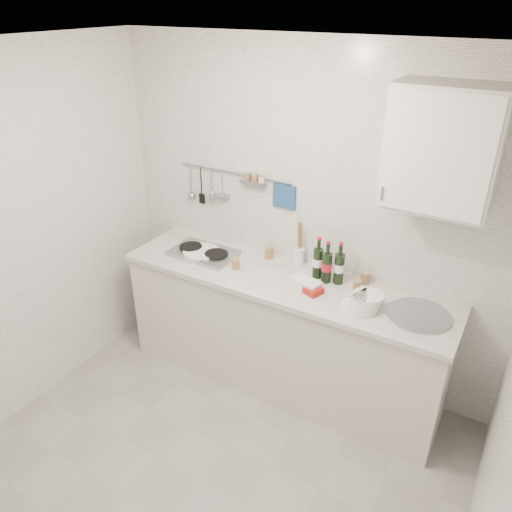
{
  "coord_description": "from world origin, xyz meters",
  "views": [
    {
      "loc": [
        1.37,
        -1.65,
        2.71
      ],
      "look_at": [
        -0.11,
        0.9,
        1.16
      ],
      "focal_mm": 35.0,
      "sensor_mm": 36.0,
      "label": 1
    }
  ],
  "objects_px": {
    "wall_cabinet": "(444,149)",
    "utensil_crock": "(299,254)",
    "wine_bottles": "(328,261)",
    "plate_stack_hob": "(200,253)",
    "plate_stack_sink": "(364,301)"
  },
  "relations": [
    {
      "from": "wall_cabinet",
      "to": "wine_bottles",
      "type": "xyz_separation_m",
      "value": [
        -0.62,
        -0.0,
        -0.87
      ]
    },
    {
      "from": "plate_stack_sink",
      "to": "utensil_crock",
      "type": "relative_size",
      "value": 0.74
    },
    {
      "from": "plate_stack_sink",
      "to": "utensil_crock",
      "type": "xyz_separation_m",
      "value": [
        -0.62,
        0.33,
        0.03
      ]
    },
    {
      "from": "wall_cabinet",
      "to": "plate_stack_hob",
      "type": "bearing_deg",
      "value": -174.97
    },
    {
      "from": "wine_bottles",
      "to": "plate_stack_hob",
      "type": "bearing_deg",
      "value": -171.91
    },
    {
      "from": "plate_stack_hob",
      "to": "wall_cabinet",
      "type": "bearing_deg",
      "value": 5.03
    },
    {
      "from": "plate_stack_sink",
      "to": "wine_bottles",
      "type": "relative_size",
      "value": 0.83
    },
    {
      "from": "wall_cabinet",
      "to": "utensil_crock",
      "type": "distance_m",
      "value": 1.31
    },
    {
      "from": "plate_stack_hob",
      "to": "wine_bottles",
      "type": "relative_size",
      "value": 0.98
    },
    {
      "from": "wall_cabinet",
      "to": "utensil_crock",
      "type": "relative_size",
      "value": 2.01
    },
    {
      "from": "plate_stack_sink",
      "to": "wine_bottles",
      "type": "xyz_separation_m",
      "value": [
        -0.34,
        0.21,
        0.1
      ]
    },
    {
      "from": "plate_stack_sink",
      "to": "wall_cabinet",
      "type": "bearing_deg",
      "value": 36.43
    },
    {
      "from": "plate_stack_hob",
      "to": "utensil_crock",
      "type": "relative_size",
      "value": 0.87
    },
    {
      "from": "wall_cabinet",
      "to": "utensil_crock",
      "type": "bearing_deg",
      "value": 172.47
    },
    {
      "from": "plate_stack_sink",
      "to": "wine_bottles",
      "type": "height_order",
      "value": "wine_bottles"
    }
  ]
}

